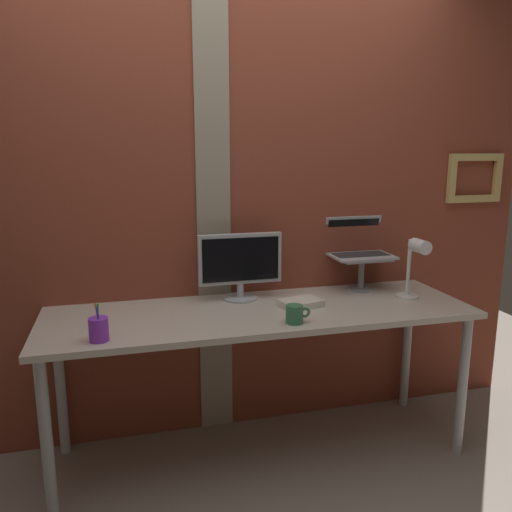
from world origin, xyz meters
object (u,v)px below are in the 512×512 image
(laptop, at_px, (357,245))
(coffee_mug, at_px, (295,314))
(desk_lamp, at_px, (415,263))
(pen_cup, at_px, (99,329))
(monitor, at_px, (240,262))

(laptop, relative_size, coffee_mug, 2.95)
(desk_lamp, relative_size, coffee_mug, 2.87)
(coffee_mug, bearing_deg, pen_cup, -179.98)
(pen_cup, bearing_deg, monitor, 31.50)
(monitor, distance_m, pen_cup, 0.83)
(laptop, bearing_deg, coffee_mug, -137.32)
(laptop, bearing_deg, desk_lamp, -62.51)
(laptop, bearing_deg, pen_cup, -160.39)
(desk_lamp, relative_size, pen_cup, 2.05)
(monitor, distance_m, desk_lamp, 0.90)
(laptop, bearing_deg, monitor, -174.44)
(pen_cup, distance_m, coffee_mug, 0.85)
(monitor, xyz_separation_m, pen_cup, (-0.70, -0.43, -0.15))
(laptop, height_order, desk_lamp, laptop)
(monitor, relative_size, desk_lamp, 1.32)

